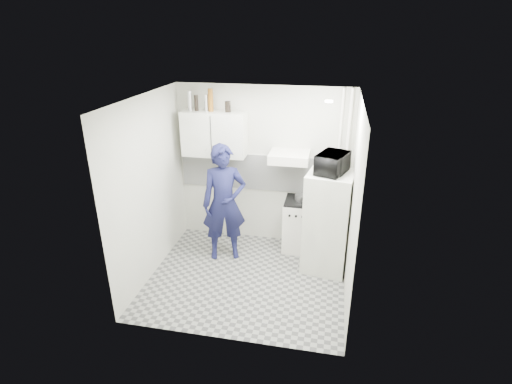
# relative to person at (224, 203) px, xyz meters

# --- Properties ---
(floor) EXTENTS (2.80, 2.80, 0.00)m
(floor) POSITION_rel_person_xyz_m (0.47, -0.54, -0.92)
(floor) COLOR gray
(floor) RESTS_ON ground
(ceiling) EXTENTS (2.80, 2.80, 0.00)m
(ceiling) POSITION_rel_person_xyz_m (0.47, -0.54, 1.68)
(ceiling) COLOR white
(ceiling) RESTS_ON wall_back
(wall_back) EXTENTS (2.80, 0.00, 2.80)m
(wall_back) POSITION_rel_person_xyz_m (0.47, 0.71, 0.38)
(wall_back) COLOR beige
(wall_back) RESTS_ON floor
(wall_left) EXTENTS (0.00, 2.60, 2.60)m
(wall_left) POSITION_rel_person_xyz_m (-0.93, -0.54, 0.38)
(wall_left) COLOR beige
(wall_left) RESTS_ON floor
(wall_right) EXTENTS (0.00, 2.60, 2.60)m
(wall_right) POSITION_rel_person_xyz_m (1.87, -0.54, 0.38)
(wall_right) COLOR beige
(wall_right) RESTS_ON floor
(person) EXTENTS (0.78, 0.63, 1.84)m
(person) POSITION_rel_person_xyz_m (0.00, 0.00, 0.00)
(person) COLOR #14163B
(person) RESTS_ON floor
(stove) EXTENTS (0.52, 0.52, 0.84)m
(stove) POSITION_rel_person_xyz_m (1.13, 0.46, -0.50)
(stove) COLOR silver
(stove) RESTS_ON floor
(fridge) EXTENTS (0.72, 0.72, 1.53)m
(fridge) POSITION_rel_person_xyz_m (1.57, -0.01, -0.16)
(fridge) COLOR white
(fridge) RESTS_ON floor
(stove_top) EXTENTS (0.50, 0.50, 0.03)m
(stove_top) POSITION_rel_person_xyz_m (1.13, 0.46, -0.07)
(stove_top) COLOR black
(stove_top) RESTS_ON stove
(saucepan) EXTENTS (0.17, 0.17, 0.09)m
(saucepan) POSITION_rel_person_xyz_m (1.11, 0.46, -0.00)
(saucepan) COLOR silver
(saucepan) RESTS_ON stove_top
(microwave) EXTENTS (0.60, 0.50, 0.29)m
(microwave) POSITION_rel_person_xyz_m (1.57, -0.01, 0.75)
(microwave) COLOR black
(microwave) RESTS_ON fridge
(bottle_a) EXTENTS (0.07, 0.07, 0.30)m
(bottle_a) POSITION_rel_person_xyz_m (-0.65, 0.54, 1.43)
(bottle_a) COLOR silver
(bottle_a) RESTS_ON upper_cabinet
(bottle_b) EXTENTS (0.06, 0.06, 0.24)m
(bottle_b) POSITION_rel_person_xyz_m (-0.55, 0.54, 1.40)
(bottle_b) COLOR black
(bottle_b) RESTS_ON upper_cabinet
(bottle_c) EXTENTS (0.06, 0.06, 0.25)m
(bottle_c) POSITION_rel_person_xyz_m (-0.39, 0.54, 1.41)
(bottle_c) COLOR silver
(bottle_c) RESTS_ON upper_cabinet
(bottle_d) EXTENTS (0.08, 0.08, 0.34)m
(bottle_d) POSITION_rel_person_xyz_m (-0.32, 0.54, 1.45)
(bottle_d) COLOR brown
(bottle_d) RESTS_ON upper_cabinet
(canister_b) EXTENTS (0.09, 0.09, 0.16)m
(canister_b) POSITION_rel_person_xyz_m (-0.05, 0.54, 1.36)
(canister_b) COLOR black
(canister_b) RESTS_ON upper_cabinet
(upper_cabinet) EXTENTS (1.00, 0.35, 0.70)m
(upper_cabinet) POSITION_rel_person_xyz_m (-0.28, 0.54, 0.93)
(upper_cabinet) COLOR white
(upper_cabinet) RESTS_ON wall_back
(range_hood) EXTENTS (0.60, 0.50, 0.14)m
(range_hood) POSITION_rel_person_xyz_m (0.92, 0.46, 0.65)
(range_hood) COLOR silver
(range_hood) RESTS_ON wall_back
(backsplash) EXTENTS (2.74, 0.03, 0.60)m
(backsplash) POSITION_rel_person_xyz_m (0.47, 0.70, 0.28)
(backsplash) COLOR white
(backsplash) RESTS_ON wall_back
(pipe_a) EXTENTS (0.05, 0.05, 2.60)m
(pipe_a) POSITION_rel_person_xyz_m (1.77, 0.63, 0.38)
(pipe_a) COLOR silver
(pipe_a) RESTS_ON floor
(pipe_b) EXTENTS (0.04, 0.04, 2.60)m
(pipe_b) POSITION_rel_person_xyz_m (1.65, 0.63, 0.38)
(pipe_b) COLOR silver
(pipe_b) RESTS_ON floor
(ceiling_spot_fixture) EXTENTS (0.10, 0.10, 0.02)m
(ceiling_spot_fixture) POSITION_rel_person_xyz_m (1.47, -0.34, 1.65)
(ceiling_spot_fixture) COLOR white
(ceiling_spot_fixture) RESTS_ON ceiling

